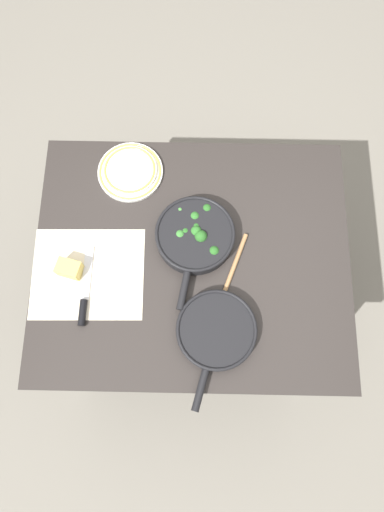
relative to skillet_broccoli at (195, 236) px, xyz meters
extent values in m
plane|color=slate|center=(-0.01, -0.07, -0.75)|extent=(14.00, 14.00, 0.00)
cube|color=#2D2826|center=(-0.01, -0.07, -0.05)|extent=(1.07, 0.88, 0.03)
cylinder|color=#BCBCC1|center=(-0.48, -0.45, -0.41)|extent=(0.05, 0.05, 0.69)
cylinder|color=#BCBCC1|center=(0.47, -0.45, -0.41)|extent=(0.05, 0.05, 0.69)
cylinder|color=#BCBCC1|center=(-0.48, 0.31, -0.41)|extent=(0.05, 0.05, 0.69)
cylinder|color=#BCBCC1|center=(0.47, 0.31, -0.41)|extent=(0.05, 0.05, 0.69)
cylinder|color=black|center=(0.00, 0.00, -0.01)|extent=(0.26, 0.26, 0.05)
torus|color=black|center=(0.00, 0.00, 0.02)|extent=(0.27, 0.27, 0.01)
cylinder|color=black|center=(-0.03, -0.19, 0.01)|extent=(0.05, 0.13, 0.02)
cylinder|color=#245B1C|center=(0.00, 0.01, -0.01)|extent=(0.01, 0.01, 0.02)
sphere|color=#2D6B28|center=(0.00, 0.01, 0.01)|extent=(0.04, 0.04, 0.04)
cylinder|color=#205218|center=(0.06, -0.06, -0.01)|extent=(0.01, 0.01, 0.02)
sphere|color=#286023|center=(0.06, -0.06, 0.01)|extent=(0.04, 0.04, 0.04)
cylinder|color=#357027|center=(-0.05, 0.09, -0.01)|extent=(0.01, 0.01, 0.02)
sphere|color=#428438|center=(-0.05, 0.09, 0.01)|extent=(0.03, 0.03, 0.03)
cylinder|color=#357027|center=(0.03, 0.00, -0.01)|extent=(0.01, 0.01, 0.02)
sphere|color=#428438|center=(0.03, 0.00, 0.01)|extent=(0.03, 0.03, 0.03)
cylinder|color=#245B1C|center=(0.00, 0.07, -0.01)|extent=(0.01, 0.01, 0.02)
sphere|color=#2D6B28|center=(0.00, 0.07, 0.01)|extent=(0.03, 0.03, 0.03)
cylinder|color=#205218|center=(-0.03, 0.01, -0.01)|extent=(0.01, 0.01, 0.02)
sphere|color=#286023|center=(-0.03, 0.01, 0.01)|extent=(0.03, 0.03, 0.03)
cylinder|color=#205218|center=(0.00, 0.03, -0.01)|extent=(0.01, 0.01, 0.02)
sphere|color=#286023|center=(0.00, 0.03, 0.01)|extent=(0.03, 0.03, 0.03)
cylinder|color=#2C6823|center=(-0.05, 0.00, -0.01)|extent=(0.01, 0.01, 0.02)
sphere|color=#387A33|center=(-0.05, 0.00, 0.01)|extent=(0.03, 0.03, 0.03)
cylinder|color=#205218|center=(0.04, 0.09, -0.01)|extent=(0.01, 0.01, 0.02)
sphere|color=#286023|center=(0.04, 0.09, 0.01)|extent=(0.03, 0.03, 0.03)
cylinder|color=#205218|center=(0.02, -0.01, -0.01)|extent=(0.01, 0.01, 0.02)
sphere|color=#286023|center=(0.02, -0.01, 0.02)|extent=(0.04, 0.04, 0.04)
cube|color=olive|center=(0.00, 0.00, -0.01)|extent=(0.04, 0.04, 0.03)
cube|color=olive|center=(-0.01, 0.02, -0.01)|extent=(0.04, 0.03, 0.03)
cube|color=#9E703D|center=(-0.01, 0.00, 0.00)|extent=(0.06, 0.05, 0.04)
cylinder|color=black|center=(0.07, -0.31, -0.01)|extent=(0.25, 0.25, 0.04)
torus|color=black|center=(0.07, -0.31, 0.01)|extent=(0.26, 0.26, 0.01)
cylinder|color=black|center=(0.02, -0.50, 0.00)|extent=(0.06, 0.13, 0.02)
cylinder|color=#EAD170|center=(0.07, -0.31, -0.01)|extent=(0.21, 0.21, 0.02)
cylinder|color=#A87A4C|center=(0.12, -0.12, -0.02)|extent=(0.11, 0.28, 0.02)
ellipsoid|color=#A87A4C|center=(0.07, -0.28, -0.02)|extent=(0.06, 0.07, 0.02)
cube|color=beige|center=(-0.36, -0.13, -0.03)|extent=(0.38, 0.32, 0.00)
cube|color=silver|center=(-0.36, -0.13, -0.03)|extent=(0.03, 0.18, 0.01)
cylinder|color=black|center=(-0.36, -0.26, -0.02)|extent=(0.03, 0.09, 0.02)
cube|color=#E0C15B|center=(-0.41, -0.12, 0.00)|extent=(0.09, 0.07, 0.06)
cylinder|color=silver|center=(-0.23, 0.24, -0.02)|extent=(0.23, 0.23, 0.01)
torus|color=gold|center=(-0.23, 0.24, -0.02)|extent=(0.22, 0.22, 0.01)
cylinder|color=silver|center=(-0.23, 0.24, -0.01)|extent=(0.19, 0.19, 0.01)
torus|color=gold|center=(-0.23, 0.24, -0.01)|extent=(0.18, 0.18, 0.01)
camera|label=1|loc=(0.00, -0.51, 1.44)|focal=32.00mm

